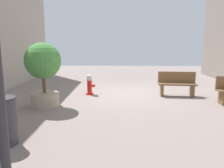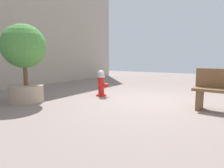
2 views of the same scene
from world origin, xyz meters
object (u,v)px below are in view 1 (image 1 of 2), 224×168
Objects in this scene: bench_near at (177,84)px; fire_hydrant at (90,84)px; trash_bin at (4,121)px; planter_tree at (43,69)px.

fire_hydrant is at bearing -2.50° from bench_near.
fire_hydrant is 0.83× the size of trash_bin.
bench_near is 1.51× the size of trash_bin.
trash_bin reaches higher than fire_hydrant.
planter_tree reaches higher than bench_near.
trash_bin is at bearing 91.58° from planter_tree.
trash_bin is at bearing 75.44° from fire_hydrant.
fire_hydrant is at bearing -104.56° from trash_bin.
bench_near is 0.71× the size of planter_tree.
planter_tree is at bearing -88.42° from trash_bin.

